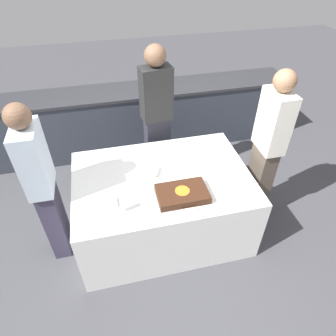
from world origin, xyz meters
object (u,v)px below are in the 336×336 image
(plate_stack, at_px, (148,172))
(person_cutting_cake, at_px, (157,118))
(person_seated_left, at_px, (43,186))
(cake, at_px, (182,194))
(wine_glass, at_px, (117,202))
(person_seated_right, at_px, (267,149))

(plate_stack, height_order, person_cutting_cake, person_cutting_cake)
(plate_stack, height_order, person_seated_left, person_seated_left)
(cake, xyz_separation_m, person_cutting_cake, (0.00, 1.13, 0.14))
(person_cutting_cake, height_order, person_seated_left, person_cutting_cake)
(cake, relative_size, plate_stack, 2.37)
(plate_stack, relative_size, wine_glass, 1.05)
(person_seated_left, bearing_deg, plate_stack, -85.49)
(cake, xyz_separation_m, plate_stack, (-0.24, 0.38, -0.01))
(person_cutting_cake, relative_size, person_seated_left, 1.05)
(wine_glass, relative_size, person_seated_right, 0.11)
(person_seated_left, relative_size, person_seated_right, 0.97)
(plate_stack, height_order, wine_glass, wine_glass)
(plate_stack, bearing_deg, person_seated_right, -3.60)
(cake, bearing_deg, person_cutting_cake, 90.00)
(cake, bearing_deg, wine_glass, -173.69)
(plate_stack, relative_size, person_seated_left, 0.12)
(wine_glass, xyz_separation_m, person_cutting_cake, (0.58, 1.19, 0.04))
(cake, distance_m, person_seated_left, 1.25)
(cake, height_order, person_cutting_cake, person_cutting_cake)
(wine_glass, height_order, person_seated_left, person_seated_left)
(cake, distance_m, wine_glass, 0.59)
(cake, xyz_separation_m, wine_glass, (-0.58, -0.06, 0.10))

